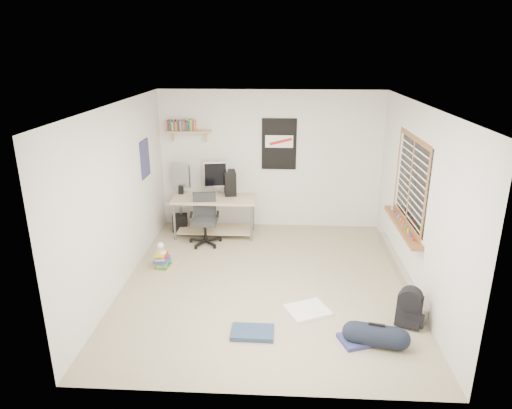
# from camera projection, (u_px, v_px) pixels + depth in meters

# --- Properties ---
(floor) EXTENTS (4.00, 4.50, 0.01)m
(floor) POSITION_uv_depth(u_px,v_px,m) (266.00, 282.00, 6.53)
(floor) COLOR gray
(floor) RESTS_ON ground
(ceiling) EXTENTS (4.00, 4.50, 0.01)m
(ceiling) POSITION_uv_depth(u_px,v_px,m) (267.00, 104.00, 5.72)
(ceiling) COLOR white
(ceiling) RESTS_ON ground
(back_wall) EXTENTS (4.00, 0.01, 2.50)m
(back_wall) POSITION_uv_depth(u_px,v_px,m) (271.00, 160.00, 8.26)
(back_wall) COLOR silver
(back_wall) RESTS_ON ground
(left_wall) EXTENTS (0.01, 4.50, 2.50)m
(left_wall) POSITION_uv_depth(u_px,v_px,m) (120.00, 197.00, 6.23)
(left_wall) COLOR silver
(left_wall) RESTS_ON ground
(right_wall) EXTENTS (0.01, 4.50, 2.50)m
(right_wall) POSITION_uv_depth(u_px,v_px,m) (418.00, 202.00, 6.02)
(right_wall) COLOR silver
(right_wall) RESTS_ON ground
(desk) EXTENTS (1.54, 0.88, 0.66)m
(desk) POSITION_uv_depth(u_px,v_px,m) (215.00, 216.00, 8.07)
(desk) COLOR beige
(desk) RESTS_ON floor
(monitor_left) EXTENTS (0.39, 0.25, 0.42)m
(monitor_left) POSITION_uv_depth(u_px,v_px,m) (181.00, 183.00, 8.18)
(monitor_left) COLOR #A4A4A9
(monitor_left) RESTS_ON desk
(monitor_right) EXTENTS (0.43, 0.18, 0.46)m
(monitor_right) POSITION_uv_depth(u_px,v_px,m) (216.00, 183.00, 8.14)
(monitor_right) COLOR #9B9CA0
(monitor_right) RESTS_ON desk
(pc_tower) EXTENTS (0.27, 0.45, 0.44)m
(pc_tower) POSITION_uv_depth(u_px,v_px,m) (230.00, 184.00, 8.14)
(pc_tower) COLOR black
(pc_tower) RESTS_ON desk
(keyboard) EXTENTS (0.45, 0.19, 0.02)m
(keyboard) POSITION_uv_depth(u_px,v_px,m) (187.00, 198.00, 8.00)
(keyboard) COLOR black
(keyboard) RESTS_ON desk
(speaker_left) EXTENTS (0.10, 0.10, 0.18)m
(speaker_left) POSITION_uv_depth(u_px,v_px,m) (181.00, 191.00, 8.17)
(speaker_left) COLOR black
(speaker_left) RESTS_ON desk
(speaker_right) EXTENTS (0.12, 0.12, 0.18)m
(speaker_right) POSITION_uv_depth(u_px,v_px,m) (228.00, 192.00, 8.10)
(speaker_right) COLOR black
(speaker_right) RESTS_ON desk
(office_chair) EXTENTS (0.64, 0.64, 0.87)m
(office_chair) POSITION_uv_depth(u_px,v_px,m) (205.00, 217.00, 7.66)
(office_chair) COLOR #27272A
(office_chair) RESTS_ON floor
(wall_shelf) EXTENTS (0.80, 0.22, 0.24)m
(wall_shelf) POSITION_uv_depth(u_px,v_px,m) (189.00, 131.00, 8.05)
(wall_shelf) COLOR tan
(wall_shelf) RESTS_ON back_wall
(poster_back_wall) EXTENTS (0.62, 0.03, 0.92)m
(poster_back_wall) POSITION_uv_depth(u_px,v_px,m) (279.00, 144.00, 8.13)
(poster_back_wall) COLOR black
(poster_back_wall) RESTS_ON back_wall
(poster_left_wall) EXTENTS (0.02, 0.42, 0.60)m
(poster_left_wall) POSITION_uv_depth(u_px,v_px,m) (145.00, 159.00, 7.28)
(poster_left_wall) COLOR navy
(poster_left_wall) RESTS_ON left_wall
(window) EXTENTS (0.10, 1.50, 1.26)m
(window) POSITION_uv_depth(u_px,v_px,m) (409.00, 181.00, 6.24)
(window) COLOR brown
(window) RESTS_ON right_wall
(baseboard_heater) EXTENTS (0.08, 2.50, 0.18)m
(baseboard_heater) POSITION_uv_depth(u_px,v_px,m) (400.00, 270.00, 6.69)
(baseboard_heater) COLOR #B7B2A8
(baseboard_heater) RESTS_ON floor
(backpack) EXTENTS (0.35, 0.32, 0.38)m
(backpack) POSITION_uv_depth(u_px,v_px,m) (409.00, 311.00, 5.45)
(backpack) COLOR black
(backpack) RESTS_ON floor
(duffel_bag) EXTENTS (0.31, 0.31, 0.50)m
(duffel_bag) POSITION_uv_depth(u_px,v_px,m) (376.00, 335.00, 5.10)
(duffel_bag) COLOR black
(duffel_bag) RESTS_ON floor
(tshirt) EXTENTS (0.63, 0.59, 0.04)m
(tshirt) POSITION_uv_depth(u_px,v_px,m) (308.00, 310.00, 5.79)
(tshirt) COLOR white
(tshirt) RESTS_ON floor
(jeans_a) EXTENTS (0.50, 0.32, 0.05)m
(jeans_a) POSITION_uv_depth(u_px,v_px,m) (253.00, 332.00, 5.32)
(jeans_a) COLOR #23364F
(jeans_a) RESTS_ON floor
(jeans_b) EXTENTS (0.50, 0.43, 0.05)m
(jeans_b) POSITION_uv_depth(u_px,v_px,m) (359.00, 340.00, 5.20)
(jeans_b) COLOR navy
(jeans_b) RESTS_ON floor
(book_stack) EXTENTS (0.52, 0.47, 0.29)m
(book_stack) POSITION_uv_depth(u_px,v_px,m) (162.00, 258.00, 6.94)
(book_stack) COLOR brown
(book_stack) RESTS_ON floor
(desk_lamp) EXTENTS (0.14, 0.20, 0.18)m
(desk_lamp) POSITION_uv_depth(u_px,v_px,m) (162.00, 245.00, 6.84)
(desk_lamp) COLOR white
(desk_lamp) RESTS_ON book_stack
(subwoofer) EXTENTS (0.31, 0.31, 0.30)m
(subwoofer) POSITION_uv_depth(u_px,v_px,m) (180.00, 223.00, 8.36)
(subwoofer) COLOR black
(subwoofer) RESTS_ON floor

